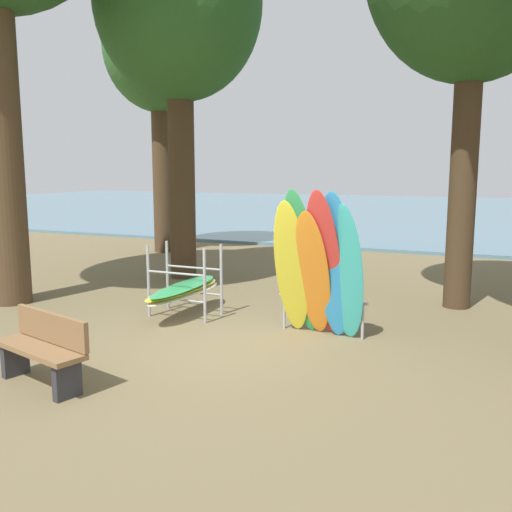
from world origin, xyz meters
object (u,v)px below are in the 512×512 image
(tree_deep_back, at_px, (178,7))
(park_bench, at_px, (43,348))
(leaning_board_pile, at_px, (318,269))
(tree_far_left_back, at_px, (160,52))
(board_storage_rack, at_px, (184,289))

(tree_deep_back, height_order, park_bench, tree_deep_back)
(leaning_board_pile, bearing_deg, park_bench, -128.14)
(tree_deep_back, distance_m, leaning_board_pile, 7.45)
(park_bench, bearing_deg, leaning_board_pile, 51.86)
(tree_far_left_back, relative_size, board_storage_rack, 3.79)
(park_bench, bearing_deg, tree_far_left_back, 115.44)
(tree_far_left_back, distance_m, tree_deep_back, 4.35)
(board_storage_rack, relative_size, park_bench, 1.45)
(tree_far_left_back, bearing_deg, leaning_board_pile, -43.75)
(leaning_board_pile, bearing_deg, board_storage_rack, 172.13)
(tree_far_left_back, height_order, park_bench, tree_far_left_back)
(board_storage_rack, height_order, park_bench, board_storage_rack)
(tree_far_left_back, height_order, leaning_board_pile, tree_far_left_back)
(leaning_board_pile, relative_size, board_storage_rack, 1.07)
(board_storage_rack, bearing_deg, tree_far_left_back, 125.32)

